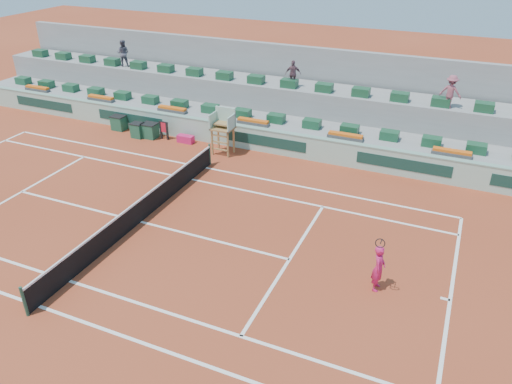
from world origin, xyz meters
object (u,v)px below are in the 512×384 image
at_px(drink_cooler_a, 150,130).
at_px(player_bag, 186,139).
at_px(umpire_chair, 223,125).
at_px(tennis_player, 379,268).

bearing_deg(drink_cooler_a, player_bag, 4.76).
bearing_deg(umpire_chair, player_bag, 171.41).
xyz_separation_m(player_bag, drink_cooler_a, (-2.17, -0.18, 0.22)).
bearing_deg(drink_cooler_a, umpire_chair, -2.49).
bearing_deg(drink_cooler_a, tennis_player, -29.38).
bearing_deg(player_bag, drink_cooler_a, -175.24).
relative_size(umpire_chair, tennis_player, 1.05).
height_order(player_bag, umpire_chair, umpire_chair).
height_order(umpire_chair, tennis_player, umpire_chair).
distance_m(player_bag, umpire_chair, 2.91).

